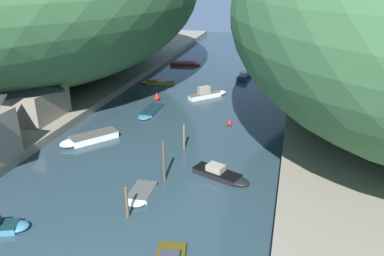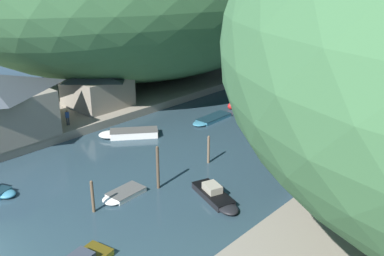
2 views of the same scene
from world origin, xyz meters
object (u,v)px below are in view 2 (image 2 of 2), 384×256
(boathouse_shed, at_px, (97,86))
(boat_red_skiff, at_px, (249,90))
(boat_far_upstream, at_px, (127,134))
(person_by_boathouse, at_px, (67,116))
(channel_buoy_far, at_px, (283,146))
(boat_yellow_tender, at_px, (122,195))
(boat_small_dinghy, at_px, (216,197))
(boat_mid_channel, at_px, (210,119))
(channel_buoy_near, at_px, (231,106))
(boat_cabin_cruiser, at_px, (291,111))
(boat_white_cruiser, at_px, (359,97))
(boat_moored_right, at_px, (302,75))

(boathouse_shed, relative_size, boat_red_skiff, 1.29)
(boat_far_upstream, distance_m, person_by_boathouse, 6.57)
(person_by_boathouse, bearing_deg, channel_buoy_far, -38.62)
(boat_yellow_tender, relative_size, boat_small_dinghy, 0.66)
(boat_mid_channel, bearing_deg, channel_buoy_near, -80.90)
(boat_small_dinghy, bearing_deg, boat_cabin_cruiser, -143.80)
(boathouse_shed, height_order, boat_mid_channel, boathouse_shed)
(boat_small_dinghy, relative_size, boat_cabin_cruiser, 1.08)
(boat_far_upstream, bearing_deg, boathouse_shed, 21.78)
(boat_mid_channel, relative_size, boat_cabin_cruiser, 1.12)
(boat_white_cruiser, relative_size, boat_cabin_cruiser, 1.09)
(boat_red_skiff, height_order, boat_small_dinghy, boat_small_dinghy)
(boat_white_cruiser, height_order, boat_cabin_cruiser, boat_cabin_cruiser)
(boat_red_skiff, xyz_separation_m, boat_cabin_cruiser, (9.14, -4.44, 0.22))
(boat_yellow_tender, xyz_separation_m, channel_buoy_far, (4.30, 16.38, 0.13))
(boat_white_cruiser, xyz_separation_m, boat_cabin_cruiser, (-3.62, -11.23, 0.11))
(boat_white_cruiser, relative_size, boat_small_dinghy, 1.01)
(boat_yellow_tender, bearing_deg, boat_white_cruiser, -97.91)
(boat_small_dinghy, distance_m, boat_cabin_cruiser, 22.07)
(boat_mid_channel, distance_m, channel_buoy_near, 5.02)
(boat_mid_channel, xyz_separation_m, person_by_boathouse, (-8.63, -13.04, 1.69))
(boat_white_cruiser, height_order, boat_mid_channel, boat_white_cruiser)
(boathouse_shed, bearing_deg, channel_buoy_far, 14.10)
(boat_white_cruiser, bearing_deg, boat_yellow_tender, -86.65)
(boat_small_dinghy, distance_m, boat_far_upstream, 15.48)
(boat_mid_channel, xyz_separation_m, channel_buoy_near, (-0.86, 4.94, 0.25))
(boat_small_dinghy, height_order, boat_cabin_cruiser, boat_cabin_cruiser)
(person_by_boathouse, bearing_deg, boat_white_cruiser, -9.45)
(boat_cabin_cruiser, height_order, channel_buoy_near, boat_cabin_cruiser)
(boat_small_dinghy, relative_size, boat_far_upstream, 0.93)
(boat_white_cruiser, bearing_deg, boat_moored_right, 160.14)
(boathouse_shed, distance_m, person_by_boathouse, 7.17)
(boat_red_skiff, bearing_deg, boat_cabin_cruiser, -124.11)
(boat_far_upstream, bearing_deg, boat_mid_channel, -70.06)
(boat_mid_channel, relative_size, boat_yellow_tender, 1.56)
(boathouse_shed, distance_m, boat_small_dinghy, 24.65)
(boat_far_upstream, height_order, channel_buoy_far, channel_buoy_far)
(boat_mid_channel, relative_size, boat_moored_right, 0.95)
(channel_buoy_far, bearing_deg, boat_cabin_cruiser, 116.55)
(boat_mid_channel, bearing_deg, boat_white_cruiser, -116.36)
(boat_small_dinghy, xyz_separation_m, person_by_boathouse, (-20.38, 0.03, 1.55))
(boat_small_dinghy, bearing_deg, boat_red_skiff, -129.14)
(boat_small_dinghy, relative_size, person_by_boathouse, 3.24)
(channel_buoy_near, bearing_deg, boat_far_upstream, -99.64)
(boathouse_shed, xyz_separation_m, person_by_boathouse, (3.27, -6.22, -1.44))
(boat_small_dinghy, bearing_deg, channel_buoy_far, -153.00)
(boat_far_upstream, relative_size, person_by_boathouse, 3.47)
(boat_white_cruiser, height_order, channel_buoy_far, boat_white_cruiser)
(boat_red_skiff, height_order, boat_yellow_tender, boat_red_skiff)
(boat_mid_channel, relative_size, channel_buoy_far, 6.79)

